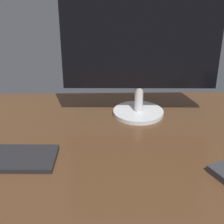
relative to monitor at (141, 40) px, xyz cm
name	(u,v)px	position (x,y,z in cm)	size (l,w,h in cm)	color
desk	(125,145)	(-5.95, -20.49, -28.62)	(140.00, 84.00, 2.00)	#4C301C
monitor	(141,40)	(0.00, 0.00, 0.00)	(54.05, 18.70, 49.11)	silver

